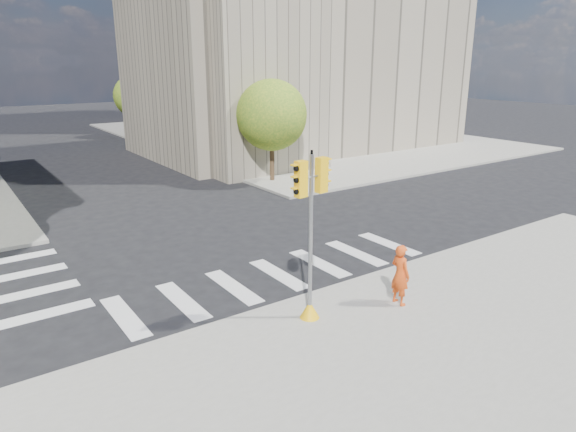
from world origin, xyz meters
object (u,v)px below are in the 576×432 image
object	(u,v)px
lamp_far	(163,91)
traffic_signal	(310,250)
lamp_near	(245,102)
photographer	(400,275)

from	to	relation	value
lamp_far	traffic_signal	bearing A→B (deg)	-105.55
lamp_far	lamp_near	bearing A→B (deg)	-90.00
lamp_near	photographer	distance (m)	21.47
lamp_near	lamp_far	distance (m)	14.00
lamp_near	lamp_far	world-z (taller)	same
lamp_far	photographer	distance (m)	34.95
lamp_near	photographer	bearing A→B (deg)	-107.99
traffic_signal	photographer	world-z (taller)	traffic_signal
lamp_far	traffic_signal	size ratio (longest dim) A/B	1.69
lamp_near	traffic_signal	size ratio (longest dim) A/B	1.69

